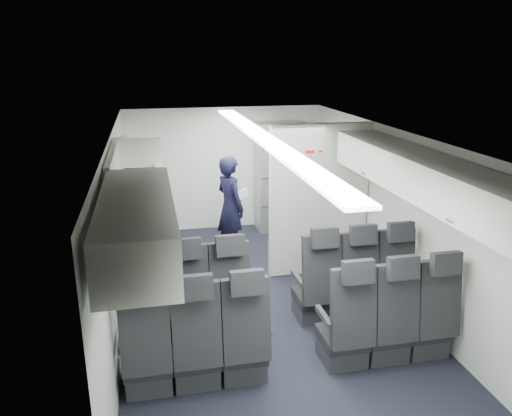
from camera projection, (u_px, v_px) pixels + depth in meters
name	position (u px, v px, depth m)	size (l,w,h in m)	color
cabin_shell	(263.00, 220.00, 5.97)	(3.41, 6.01, 2.16)	black
seat_row_front	(273.00, 294.00, 5.69)	(3.33, 0.56, 1.24)	#242326
seat_row_mid	(296.00, 336.00, 4.85)	(3.33, 0.56, 1.24)	#242326
overhead_bin_left_rear	(137.00, 224.00, 3.60)	(0.53, 1.80, 0.40)	silver
overhead_bin_left_front_open	(136.00, 182.00, 5.26)	(0.64, 1.70, 0.72)	#9E9E93
overhead_bin_right_rear	(480.00, 200.00, 4.17)	(0.53, 1.80, 0.40)	silver
overhead_bin_right_front	(385.00, 159.00, 5.80)	(0.53, 1.70, 0.40)	silver
bulkhead_partition	(319.00, 200.00, 6.93)	(1.40, 0.15, 2.13)	silver
galley_unit	(281.00, 177.00, 8.75)	(0.85, 0.52, 1.90)	#939399
boarding_door	(127.00, 205.00, 7.14)	(0.12, 1.27, 1.86)	silver
flight_attendant	(230.00, 207.00, 7.59)	(0.58, 0.38, 1.58)	black
carry_on_bag	(143.00, 182.00, 4.93)	(0.37, 0.26, 0.22)	black
papers	(243.00, 194.00, 7.52)	(0.20, 0.02, 0.14)	white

